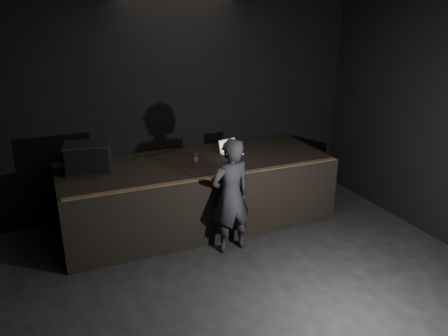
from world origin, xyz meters
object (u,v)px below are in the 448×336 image
Objects in this scene: stage_riser at (197,192)px; person at (231,196)px; stage_monitor at (88,157)px; beer_can at (196,159)px; laptop at (230,150)px.

person is (0.13, -0.95, 0.30)m from stage_riser.
beer_can is (1.47, -0.30, -0.13)m from stage_monitor.
stage_monitor is at bearing 169.70° from laptop.
stage_riser is at bearing 65.82° from beer_can.
stage_monitor reaches higher than beer_can.
stage_riser is at bearing -89.69° from person.
stage_riser is at bearing 3.29° from stage_monitor.
stage_monitor is 2.05m from person.
stage_riser is at bearing -175.31° from laptop.
stage_monitor is 2.14m from laptop.
stage_riser is 11.67× the size of laptop.
person is (0.18, -0.84, -0.28)m from beer_can.
stage_riser is 1.69m from stage_monitor.
laptop reaches higher than beer_can.
beer_can is 0.90m from person.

